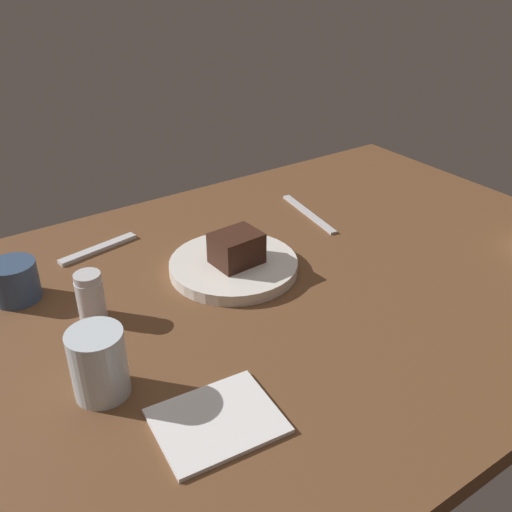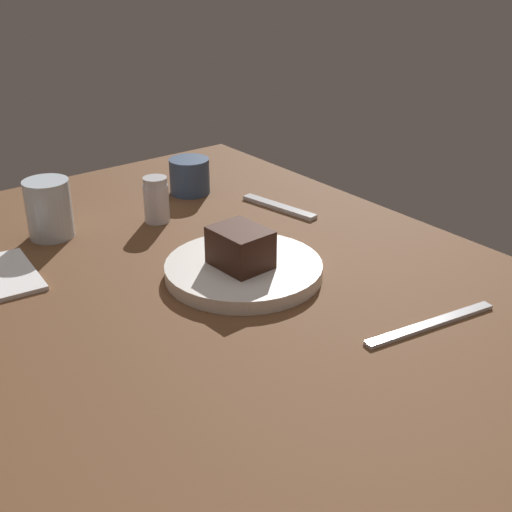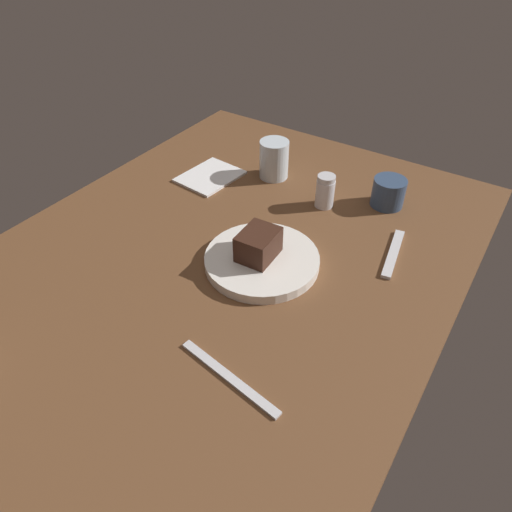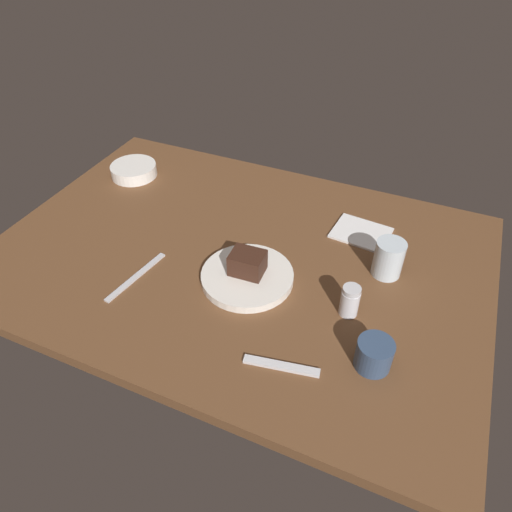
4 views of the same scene
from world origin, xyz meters
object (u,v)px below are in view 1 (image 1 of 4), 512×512
coffee_cup (15,281)px  dessert_spoon (98,249)px  salt_shaker (90,296)px  butter_knife (309,214)px  dessert_plate (234,266)px  chocolate_cake_slice (236,248)px  folded_napkin (217,421)px  water_glass (99,363)px

coffee_cup → dessert_spoon: size_ratio=0.47×
salt_shaker → butter_knife: salt_shaker is taller
dessert_plate → chocolate_cake_slice: chocolate_cake_slice is taller
dessert_plate → butter_knife: bearing=22.1°
coffee_cup → butter_knife: size_ratio=0.37×
dessert_plate → folded_napkin: size_ratio=1.52×
coffee_cup → butter_knife: (56.24, -2.27, -2.90)cm
butter_knife → water_glass: bearing=124.0°
salt_shaker → folded_napkin: bearing=-81.6°
dessert_plate → salt_shaker: size_ratio=2.89×
chocolate_cake_slice → coffee_cup: size_ratio=1.08×
coffee_cup → folded_napkin: coffee_cup is taller
butter_knife → folded_napkin: size_ratio=1.34×
chocolate_cake_slice → water_glass: bearing=-153.5°
dessert_spoon → folded_napkin: dessert_spoon is taller
folded_napkin → salt_shaker: bearing=98.4°
water_glass → dessert_spoon: size_ratio=0.60×
water_glass → dessert_spoon: water_glass is taller
dessert_spoon → folded_napkin: (-3.86, -47.34, -0.05)cm
dessert_plate → butter_knife: size_ratio=1.13×
butter_knife → folded_napkin: 57.97cm
dessert_plate → butter_knife: dessert_plate is taller
dessert_plate → water_glass: 32.90cm
water_glass → butter_knife: bearing=25.2°
dessert_spoon → water_glass: bearing=59.7°
dessert_spoon → folded_napkin: size_ratio=1.06×
water_glass → butter_knife: size_ratio=0.47×
dessert_plate → folded_napkin: dessert_plate is taller
water_glass → chocolate_cake_slice: bearing=26.5°
chocolate_cake_slice → butter_knife: 26.52cm
folded_napkin → dessert_plate: bearing=54.1°
salt_shaker → dessert_plate: bearing=-1.6°
salt_shaker → coffee_cup: bearing=124.5°
chocolate_cake_slice → dessert_spoon: chocolate_cake_slice is taller
chocolate_cake_slice → water_glass: (-29.18, -14.55, -0.07)cm
salt_shaker → butter_knife: (48.40, 9.12, -3.41)cm
dessert_spoon → coffee_cup: bearing=15.4°
folded_napkin → coffee_cup: bearing=106.8°
coffee_cup → chocolate_cake_slice: bearing=-21.6°
dessert_plate → water_glass: size_ratio=2.38×
chocolate_cake_slice → coffee_cup: 34.72cm
chocolate_cake_slice → water_glass: size_ratio=0.85×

